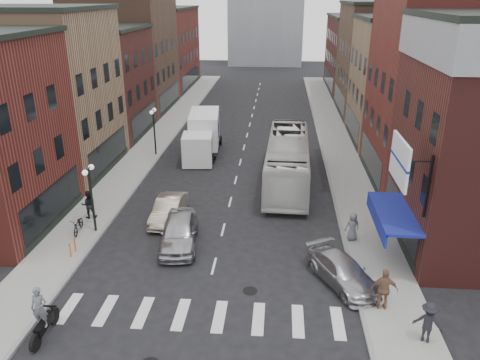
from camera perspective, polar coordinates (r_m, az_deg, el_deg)
name	(u,v)px	position (r m, az deg, el deg)	size (l,w,h in m)	color
ground	(211,277)	(23.73, -3.54, -11.71)	(160.00, 160.00, 0.00)	black
sidewalk_left	(155,141)	(45.06, -10.29, 4.69)	(3.00, 74.00, 0.15)	gray
sidewalk_right	(337,146)	(43.87, 11.76, 4.11)	(3.00, 74.00, 0.15)	gray
curb_left	(171,142)	(44.72, -8.42, 4.57)	(0.20, 74.00, 0.16)	gray
curb_right	(321,146)	(43.73, 9.80, 4.09)	(0.20, 74.00, 0.16)	gray
crosswalk_stripes	(201,316)	(21.33, -4.74, -16.14)	(12.00, 2.20, 0.01)	silver
bldg_left_mid_a	(38,93)	(38.75, -23.42, 9.75)	(10.30, 10.20, 12.30)	#8E6C4E
bldg_left_mid_b	(90,82)	(47.82, -17.78, 11.27)	(10.30, 10.20, 10.30)	#4C1E1B
bldg_left_far_a	(125,53)	(57.83, -13.85, 14.85)	(10.30, 12.20, 13.30)	brown
bldg_left_far_b	(156,48)	(71.28, -10.21, 15.53)	(10.30, 16.20, 11.30)	maroon
bldg_right_mid_a	(453,86)	(36.07, 24.48, 10.44)	(10.30, 10.20, 14.30)	maroon
bldg_right_mid_b	(412,82)	(45.74, 20.29, 11.16)	(10.30, 10.20, 11.30)	#8E6C4E
bldg_right_far_a	(388,60)	(56.25, 17.58, 13.78)	(10.30, 12.20, 12.30)	brown
bldg_right_far_b	(366,54)	(70.01, 15.14, 14.61)	(10.30, 16.20, 10.30)	#4C1E1B
awning_blue	(390,214)	(25.08, 17.85, -3.97)	(1.80, 5.00, 0.78)	navy
billboard_sign	(402,162)	(21.91, 19.09, 2.06)	(1.52, 3.00, 3.70)	black
streetlamp_near	(90,187)	(27.72, -17.78, -0.82)	(0.32, 1.22, 4.11)	black
streetlamp_far	(154,123)	(40.30, -10.47, 6.84)	(0.32, 1.22, 4.11)	black
bike_rack	(73,247)	(26.59, -19.74, -7.74)	(0.08, 0.68, 0.80)	#D8590C
box_truck	(203,135)	(40.45, -4.57, 5.44)	(2.96, 8.20, 3.48)	white
motorcycle_rider	(41,315)	(21.06, -23.06, -14.86)	(0.67, 2.35, 2.39)	black
transit_bus	(288,160)	(34.38, 5.81, 2.43)	(2.92, 12.50, 3.48)	silver
sedan_left_near	(179,232)	(26.21, -7.45, -6.26)	(1.98, 4.92, 1.67)	#ABABAF
sedan_left_far	(169,209)	(29.14, -8.70, -3.57)	(1.52, 4.35, 1.43)	beige
curb_car	(343,272)	(23.40, 12.41, -10.86)	(1.85, 4.56, 1.32)	#A5A5AA
parked_bicycle	(78,225)	(28.78, -19.11, -5.18)	(0.61, 1.76, 0.92)	black
ped_left_solo	(89,204)	(30.20, -17.98, -2.84)	(0.86, 0.50, 1.78)	black
ped_right_a	(428,322)	(20.65, 21.96, -15.76)	(1.15, 0.57, 1.78)	black
ped_right_b	(384,289)	(21.78, 17.18, -12.60)	(1.16, 0.58, 1.97)	brown
ped_right_c	(352,226)	(27.00, 13.55, -5.52)	(0.80, 0.52, 1.64)	#5B5D63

